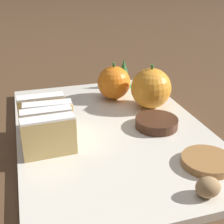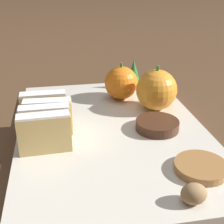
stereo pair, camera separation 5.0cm
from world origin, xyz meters
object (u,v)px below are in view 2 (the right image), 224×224
object	(u,v)px
orange_far	(121,83)
chocolate_cookie	(157,125)
orange_near	(157,90)
walnut	(194,194)

from	to	relation	value
orange_far	chocolate_cookie	size ratio (longest dim) A/B	1.04
orange_near	walnut	bearing A→B (deg)	-98.02
orange_near	chocolate_cookie	distance (m)	0.09
orange_far	chocolate_cookie	xyz separation A→B (m)	(0.03, -0.14, -0.02)
orange_near	walnut	xyz separation A→B (m)	(-0.04, -0.25, -0.03)
walnut	chocolate_cookie	size ratio (longest dim) A/B	0.43
orange_near	walnut	world-z (taller)	orange_near
orange_near	chocolate_cookie	xyz separation A→B (m)	(-0.02, -0.08, -0.03)
orange_near	walnut	size ratio (longest dim) A/B	2.75
orange_far	walnut	xyz separation A→B (m)	(0.02, -0.32, -0.02)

